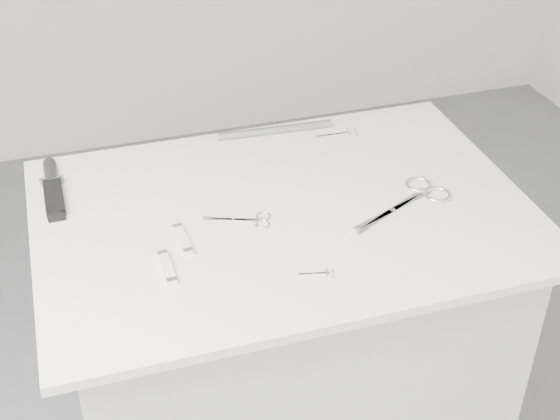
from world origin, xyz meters
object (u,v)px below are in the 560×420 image
object	(u,v)px
large_shears	(415,197)
pocket_knife_b	(183,239)
pocket_knife_a	(167,267)
embroidery_scissors_b	(343,133)
tiny_scissors	(321,273)
embroidery_scissors_a	(251,220)
sheathed_knife	(52,186)
plinth	(283,372)
metal_rail	(275,130)

from	to	relation	value
large_shears	pocket_knife_b	distance (m)	0.49
large_shears	pocket_knife_b	size ratio (longest dim) A/B	2.60
large_shears	pocket_knife_a	xyz separation A→B (m)	(-0.54, -0.08, 0.00)
embroidery_scissors_b	tiny_scissors	bearing A→B (deg)	-113.03
embroidery_scissors_a	pocket_knife_b	bearing A→B (deg)	-148.44
large_shears	embroidery_scissors_b	distance (m)	0.30
pocket_knife_a	large_shears	bearing A→B (deg)	-82.98
sheathed_knife	pocket_knife_a	bearing A→B (deg)	-151.99
tiny_scissors	plinth	bearing A→B (deg)	103.69
large_shears	pocket_knife_a	bearing A→B (deg)	163.69
pocket_knife_a	tiny_scissors	bearing A→B (deg)	-111.10
large_shears	pocket_knife_a	distance (m)	0.54
large_shears	plinth	bearing A→B (deg)	146.63
embroidery_scissors_a	pocket_knife_a	size ratio (longest dim) A/B	1.40
tiny_scissors	pocket_knife_b	size ratio (longest dim) A/B	0.70
metal_rail	plinth	bearing A→B (deg)	-103.78
sheathed_knife	pocket_knife_b	size ratio (longest dim) A/B	2.19
sheathed_knife	metal_rail	bearing A→B (deg)	-80.38
plinth	metal_rail	xyz separation A→B (m)	(0.08, 0.31, 0.48)
sheathed_knife	tiny_scissors	bearing A→B (deg)	-134.36
plinth	embroidery_scissors_b	xyz separation A→B (m)	(0.23, 0.26, 0.47)
plinth	embroidery_scissors_a	distance (m)	0.48
embroidery_scissors_b	metal_rail	distance (m)	0.16
tiny_scissors	sheathed_knife	bearing A→B (deg)	148.64
plinth	embroidery_scissors_a	world-z (taller)	embroidery_scissors_a
metal_rail	embroidery_scissors_b	bearing A→B (deg)	-17.75
embroidery_scissors_a	pocket_knife_b	size ratio (longest dim) A/B	1.40
plinth	sheathed_knife	world-z (taller)	sheathed_knife
tiny_scissors	embroidery_scissors_a	bearing A→B (deg)	124.27
embroidery_scissors_a	embroidery_scissors_b	xyz separation A→B (m)	(0.30, 0.28, -0.00)
tiny_scissors	pocket_knife_a	world-z (taller)	pocket_knife_a
embroidery_scissors_b	metal_rail	world-z (taller)	metal_rail
embroidery_scissors_b	sheathed_knife	xyz separation A→B (m)	(-0.67, -0.04, 0.01)
embroidery_scissors_a	pocket_knife_b	xyz separation A→B (m)	(-0.14, -0.03, 0.00)
plinth	large_shears	distance (m)	0.55
plinth	tiny_scissors	xyz separation A→B (m)	(0.00, -0.22, 0.47)
plinth	sheathed_knife	size ratio (longest dim) A/B	4.34
embroidery_scissors_a	metal_rail	world-z (taller)	metal_rail
pocket_knife_a	pocket_knife_b	bearing A→B (deg)	-31.72
large_shears	pocket_knife_a	world-z (taller)	pocket_knife_a
sheathed_knife	pocket_knife_b	world-z (taller)	sheathed_knife
plinth	large_shears	xyz separation A→B (m)	(0.27, -0.04, 0.47)
plinth	embroidery_scissors_b	world-z (taller)	embroidery_scissors_b
large_shears	sheathed_knife	xyz separation A→B (m)	(-0.72, 0.26, 0.00)
plinth	embroidery_scissors_a	bearing A→B (deg)	-166.94
embroidery_scissors_a	tiny_scissors	distance (m)	0.21
large_shears	embroidery_scissors_a	bearing A→B (deg)	151.25
tiny_scissors	sheathed_knife	xyz separation A→B (m)	(-0.45, 0.43, 0.01)
embroidery_scissors_a	embroidery_scissors_b	bearing A→B (deg)	62.48
pocket_knife_a	metal_rail	xyz separation A→B (m)	(0.34, 0.43, 0.00)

